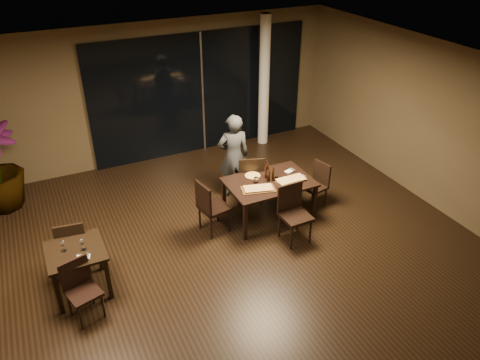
% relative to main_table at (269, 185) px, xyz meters
% --- Properties ---
extents(ground, '(8.00, 8.00, 0.00)m').
position_rel_main_table_xyz_m(ground, '(-1.00, -0.80, -0.68)').
color(ground, black).
rests_on(ground, ground).
extents(wall_back, '(8.00, 0.10, 3.00)m').
position_rel_main_table_xyz_m(wall_back, '(-1.00, 3.25, 0.82)').
color(wall_back, '#4B3E28').
rests_on(wall_back, ground).
extents(wall_right, '(0.10, 8.00, 3.00)m').
position_rel_main_table_xyz_m(wall_right, '(3.05, -0.80, 0.82)').
color(wall_right, '#4B3E28').
rests_on(wall_right, ground).
extents(ceiling, '(8.00, 8.00, 0.04)m').
position_rel_main_table_xyz_m(ceiling, '(-1.00, -0.80, 2.34)').
color(ceiling, silver).
rests_on(ceiling, wall_back).
extents(window_panel, '(5.00, 0.06, 2.70)m').
position_rel_main_table_xyz_m(window_panel, '(0.00, 3.16, 0.67)').
color(window_panel, black).
rests_on(window_panel, ground).
extents(column, '(0.24, 0.24, 3.00)m').
position_rel_main_table_xyz_m(column, '(1.40, 2.85, 0.82)').
color(column, silver).
rests_on(column, ground).
extents(main_table, '(1.50, 1.00, 0.75)m').
position_rel_main_table_xyz_m(main_table, '(0.00, 0.00, 0.00)').
color(main_table, black).
rests_on(main_table, ground).
extents(side_table, '(0.80, 0.80, 0.75)m').
position_rel_main_table_xyz_m(side_table, '(-3.40, -0.50, -0.05)').
color(side_table, black).
rests_on(side_table, ground).
extents(chair_main_far, '(0.59, 0.59, 1.01)m').
position_rel_main_table_xyz_m(chair_main_far, '(-0.09, 0.56, -0.11)').
color(chair_main_far, black).
rests_on(chair_main_far, ground).
extents(chair_main_near, '(0.48, 0.48, 1.00)m').
position_rel_main_table_xyz_m(chair_main_near, '(0.06, -0.72, -0.12)').
color(chair_main_near, black).
rests_on(chair_main_near, ground).
extents(chair_main_left, '(0.53, 0.53, 0.99)m').
position_rel_main_table_xyz_m(chair_main_left, '(-1.14, 0.02, -0.12)').
color(chair_main_left, black).
rests_on(chair_main_left, ground).
extents(chair_main_right, '(0.48, 0.48, 0.87)m').
position_rel_main_table_xyz_m(chair_main_right, '(1.01, -0.02, -0.19)').
color(chair_main_right, black).
rests_on(chair_main_right, ground).
extents(chair_side_far, '(0.49, 0.49, 0.93)m').
position_rel_main_table_xyz_m(chair_side_far, '(-3.40, -0.00, -0.15)').
color(chair_side_far, black).
rests_on(chair_side_far, ground).
extents(chair_side_near, '(0.51, 0.51, 0.88)m').
position_rel_main_table_xyz_m(chair_side_near, '(-3.45, -0.98, -0.18)').
color(chair_side_near, black).
rests_on(chair_side_near, ground).
extents(diner, '(0.63, 0.49, 1.68)m').
position_rel_main_table_xyz_m(diner, '(-0.24, 0.99, 0.16)').
color(diner, '#2D2F32').
rests_on(diner, ground).
extents(pizza_board_left, '(0.63, 0.42, 0.01)m').
position_rel_main_table_xyz_m(pizza_board_left, '(-0.31, -0.17, 0.08)').
color(pizza_board_left, '#422B15').
rests_on(pizza_board_left, main_table).
extents(pizza_board_right, '(0.57, 0.36, 0.01)m').
position_rel_main_table_xyz_m(pizza_board_right, '(0.35, -0.15, 0.08)').
color(pizza_board_right, '#462F16').
rests_on(pizza_board_right, main_table).
extents(oblong_pizza_left, '(0.51, 0.33, 0.02)m').
position_rel_main_table_xyz_m(oblong_pizza_left, '(-0.31, -0.17, 0.10)').
color(oblong_pizza_left, maroon).
rests_on(oblong_pizza_left, pizza_board_left).
extents(oblong_pizza_right, '(0.50, 0.23, 0.02)m').
position_rel_main_table_xyz_m(oblong_pizza_right, '(0.35, -0.15, 0.10)').
color(oblong_pizza_right, maroon).
rests_on(oblong_pizza_right, pizza_board_right).
extents(round_pizza, '(0.27, 0.27, 0.01)m').
position_rel_main_table_xyz_m(round_pizza, '(-0.19, 0.29, 0.08)').
color(round_pizza, '#C74316').
rests_on(round_pizza, main_table).
extents(bottle_a, '(0.06, 0.06, 0.29)m').
position_rel_main_table_xyz_m(bottle_a, '(-0.01, 0.02, 0.22)').
color(bottle_a, black).
rests_on(bottle_a, main_table).
extents(bottle_b, '(0.06, 0.06, 0.26)m').
position_rel_main_table_xyz_m(bottle_b, '(0.08, 0.00, 0.20)').
color(bottle_b, black).
rests_on(bottle_b, main_table).
extents(bottle_c, '(0.07, 0.07, 0.33)m').
position_rel_main_table_xyz_m(bottle_c, '(0.02, 0.14, 0.24)').
color(bottle_c, black).
rests_on(bottle_c, main_table).
extents(tumbler_left, '(0.08, 0.08, 0.10)m').
position_rel_main_table_xyz_m(tumbler_left, '(-0.23, 0.07, 0.12)').
color(tumbler_left, white).
rests_on(tumbler_left, main_table).
extents(tumbler_right, '(0.08, 0.08, 0.10)m').
position_rel_main_table_xyz_m(tumbler_right, '(0.17, 0.07, 0.12)').
color(tumbler_right, white).
rests_on(tumbler_right, main_table).
extents(napkin_near, '(0.19, 0.13, 0.01)m').
position_rel_main_table_xyz_m(napkin_near, '(0.57, -0.11, 0.08)').
color(napkin_near, white).
rests_on(napkin_near, main_table).
extents(napkin_far, '(0.20, 0.15, 0.01)m').
position_rel_main_table_xyz_m(napkin_far, '(0.51, 0.16, 0.08)').
color(napkin_far, white).
rests_on(napkin_far, main_table).
extents(wine_glass_a, '(0.07, 0.07, 0.16)m').
position_rel_main_table_xyz_m(wine_glass_a, '(-3.53, -0.45, 0.15)').
color(wine_glass_a, white).
rests_on(wine_glass_a, side_table).
extents(wine_glass_b, '(0.08, 0.08, 0.17)m').
position_rel_main_table_xyz_m(wine_glass_b, '(-3.29, -0.54, 0.16)').
color(wine_glass_b, white).
rests_on(wine_glass_b, side_table).
extents(side_napkin, '(0.20, 0.15, 0.01)m').
position_rel_main_table_xyz_m(side_napkin, '(-3.32, -0.72, 0.08)').
color(side_napkin, silver).
rests_on(side_napkin, side_table).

